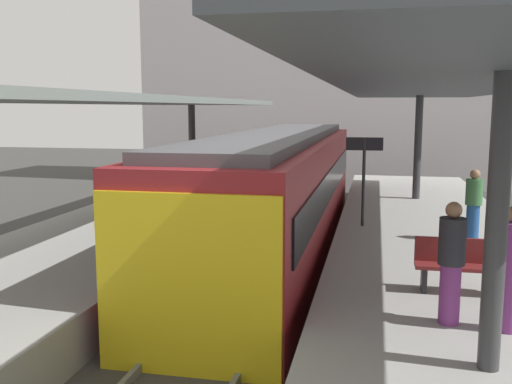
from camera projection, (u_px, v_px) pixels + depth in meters
ground_plane at (252, 295)px, 12.20m from camera, size 80.00×80.00×0.00m
platform_left at (87, 262)px, 12.89m from camera, size 4.40×28.00×1.00m
platform_right at (440, 283)px, 11.36m from camera, size 4.40×28.00×1.00m
track_ballast at (252, 290)px, 12.18m from camera, size 3.20×28.00×0.20m
rail_near_side at (219, 280)px, 12.30m from camera, size 0.08×28.00×0.14m
rail_far_side at (286, 285)px, 12.01m from camera, size 0.08×28.00×0.14m
commuter_train at (279, 191)px, 15.28m from camera, size 2.78×15.41×3.10m
canopy_left at (109, 102)px, 13.73m from camera, size 4.18×21.00×3.19m
canopy_right at (442, 88)px, 12.15m from camera, size 4.18×21.00×3.48m
platform_bench at (460, 264)px, 9.18m from camera, size 1.40×0.41×0.86m
platform_sign at (364, 161)px, 14.19m from camera, size 0.90×0.08×2.21m
passenger_near_bench at (451, 261)px, 7.77m from camera, size 0.36×0.36×1.69m
passenger_mid_platform at (474, 204)px, 12.64m from camera, size 0.36×0.36×1.60m
passenger_far_end at (512, 267)px, 7.50m from camera, size 0.36×0.36×1.69m
station_building_backdrop at (321, 78)px, 30.87m from camera, size 18.00×6.00×11.00m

